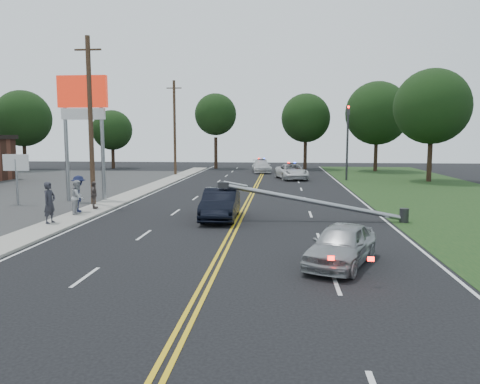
# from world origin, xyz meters

# --- Properties ---
(ground) EXTENTS (120.00, 120.00, 0.00)m
(ground) POSITION_xyz_m (0.00, 0.00, 0.00)
(ground) COLOR black
(ground) RESTS_ON ground
(sidewalk) EXTENTS (1.80, 70.00, 0.12)m
(sidewalk) POSITION_xyz_m (-8.40, 10.00, 0.06)
(sidewalk) COLOR #9C978D
(sidewalk) RESTS_ON ground
(centerline_yellow) EXTENTS (0.36, 80.00, 0.00)m
(centerline_yellow) POSITION_xyz_m (0.00, 10.00, 0.01)
(centerline_yellow) COLOR gold
(centerline_yellow) RESTS_ON ground
(pylon_sign) EXTENTS (3.20, 0.35, 8.00)m
(pylon_sign) POSITION_xyz_m (-10.50, 14.00, 6.00)
(pylon_sign) COLOR gray
(pylon_sign) RESTS_ON ground
(small_sign) EXTENTS (1.60, 0.14, 3.10)m
(small_sign) POSITION_xyz_m (-14.00, 12.00, 2.33)
(small_sign) COLOR gray
(small_sign) RESTS_ON ground
(traffic_signal) EXTENTS (0.28, 0.41, 7.05)m
(traffic_signal) POSITION_xyz_m (8.30, 30.00, 4.21)
(traffic_signal) COLOR #2D2D30
(traffic_signal) RESTS_ON ground
(fallen_streetlight) EXTENTS (9.36, 0.44, 1.91)m
(fallen_streetlight) POSITION_xyz_m (4.19, 8.00, 0.92)
(fallen_streetlight) COLOR #2D2D30
(fallen_streetlight) RESTS_ON ground
(utility_pole_mid) EXTENTS (1.60, 0.28, 10.00)m
(utility_pole_mid) POSITION_xyz_m (-9.20, 12.00, 5.08)
(utility_pole_mid) COLOR #382619
(utility_pole_mid) RESTS_ON ground
(utility_pole_far) EXTENTS (1.60, 0.28, 10.00)m
(utility_pole_far) POSITION_xyz_m (-9.20, 34.00, 5.08)
(utility_pole_far) COLOR #382619
(utility_pole_far) RESTS_ON ground
(tree_4) EXTENTS (6.88, 6.88, 9.80)m
(tree_4) POSITION_xyz_m (-29.69, 40.46, 6.35)
(tree_4) COLOR black
(tree_4) RESTS_ON ground
(tree_5) EXTENTS (5.15, 5.15, 7.55)m
(tree_5) POSITION_xyz_m (-19.83, 44.33, 4.96)
(tree_5) COLOR black
(tree_5) RESTS_ON ground
(tree_6) EXTENTS (5.37, 5.37, 9.65)m
(tree_6) POSITION_xyz_m (-6.41, 45.28, 6.95)
(tree_6) COLOR black
(tree_6) RESTS_ON ground
(tree_7) EXTENTS (6.16, 6.16, 9.55)m
(tree_7) POSITION_xyz_m (5.12, 45.14, 6.45)
(tree_7) COLOR black
(tree_7) RESTS_ON ground
(tree_8) EXTENTS (7.50, 7.50, 10.64)m
(tree_8) POSITION_xyz_m (13.36, 42.25, 6.89)
(tree_8) COLOR black
(tree_8) RESTS_ON ground
(tree_9) EXTENTS (6.86, 6.86, 10.32)m
(tree_9) POSITION_xyz_m (15.78, 29.57, 6.87)
(tree_9) COLOR black
(tree_9) RESTS_ON ground
(crashed_sedan) EXTENTS (1.73, 4.77, 1.56)m
(crashed_sedan) POSITION_xyz_m (-0.94, 8.13, 0.78)
(crashed_sedan) COLOR black
(crashed_sedan) RESTS_ON ground
(waiting_sedan) EXTENTS (3.07, 4.34, 1.37)m
(waiting_sedan) POSITION_xyz_m (4.08, 0.02, 0.69)
(waiting_sedan) COLOR #95989C
(waiting_sedan) RESTS_ON ground
(emergency_a) EXTENTS (3.53, 5.71, 1.48)m
(emergency_a) POSITION_xyz_m (3.11, 30.66, 0.74)
(emergency_a) COLOR silver
(emergency_a) RESTS_ON ground
(emergency_b) EXTENTS (2.63, 5.15, 1.43)m
(emergency_b) POSITION_xyz_m (-0.19, 38.81, 0.72)
(emergency_b) COLOR silver
(emergency_b) RESTS_ON ground
(bystander_a) EXTENTS (0.60, 0.79, 1.95)m
(bystander_a) POSITION_xyz_m (-8.73, 5.74, 1.10)
(bystander_a) COLOR #282830
(bystander_a) RESTS_ON sidewalk
(bystander_b) EXTENTS (0.78, 0.94, 1.79)m
(bystander_b) POSITION_xyz_m (-8.51, 8.34, 1.01)
(bystander_b) COLOR #ADADB2
(bystander_b) RESTS_ON sidewalk
(bystander_c) EXTENTS (1.20, 1.46, 1.97)m
(bystander_c) POSITION_xyz_m (-8.79, 9.08, 1.11)
(bystander_c) COLOR #171B39
(bystander_c) RESTS_ON sidewalk
(bystander_d) EXTENTS (0.58, 0.97, 1.54)m
(bystander_d) POSITION_xyz_m (-8.41, 10.20, 0.89)
(bystander_d) COLOR #5E504B
(bystander_d) RESTS_ON sidewalk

